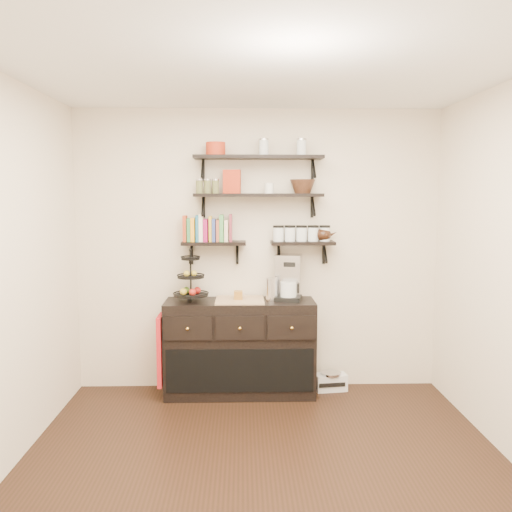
# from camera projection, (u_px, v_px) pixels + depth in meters

# --- Properties ---
(floor) EXTENTS (3.50, 3.50, 0.00)m
(floor) POSITION_uv_depth(u_px,v_px,m) (265.00, 475.00, 3.67)
(floor) COLOR black
(floor) RESTS_ON ground
(ceiling) EXTENTS (3.50, 3.50, 0.02)m
(ceiling) POSITION_uv_depth(u_px,v_px,m) (266.00, 63.00, 3.36)
(ceiling) COLOR white
(ceiling) RESTS_ON back_wall
(back_wall) EXTENTS (3.50, 0.02, 2.70)m
(back_wall) POSITION_uv_depth(u_px,v_px,m) (258.00, 250.00, 5.25)
(back_wall) COLOR beige
(back_wall) RESTS_ON ground
(shelf_top) EXTENTS (1.20, 0.27, 0.23)m
(shelf_top) POSITION_uv_depth(u_px,v_px,m) (258.00, 158.00, 5.02)
(shelf_top) COLOR black
(shelf_top) RESTS_ON back_wall
(shelf_mid) EXTENTS (1.20, 0.27, 0.23)m
(shelf_mid) POSITION_uv_depth(u_px,v_px,m) (258.00, 195.00, 5.06)
(shelf_mid) COLOR black
(shelf_mid) RESTS_ON back_wall
(shelf_low_left) EXTENTS (0.60, 0.25, 0.23)m
(shelf_low_left) POSITION_uv_depth(u_px,v_px,m) (214.00, 244.00, 5.12)
(shelf_low_left) COLOR black
(shelf_low_left) RESTS_ON back_wall
(shelf_low_right) EXTENTS (0.60, 0.25, 0.23)m
(shelf_low_right) POSITION_uv_depth(u_px,v_px,m) (302.00, 244.00, 5.14)
(shelf_low_right) COLOR black
(shelf_low_right) RESTS_ON back_wall
(cookbooks) EXTENTS (0.43, 0.15, 0.26)m
(cookbooks) POSITION_uv_depth(u_px,v_px,m) (208.00, 229.00, 5.10)
(cookbooks) COLOR #AC3A1B
(cookbooks) RESTS_ON shelf_low_left
(glass_canisters) EXTENTS (0.54, 0.10, 0.13)m
(glass_canisters) POSITION_uv_depth(u_px,v_px,m) (302.00, 234.00, 5.13)
(glass_canisters) COLOR silver
(glass_canisters) RESTS_ON shelf_low_right
(sideboard) EXTENTS (1.40, 0.50, 0.92)m
(sideboard) POSITION_uv_depth(u_px,v_px,m) (240.00, 347.00, 5.12)
(sideboard) COLOR black
(sideboard) RESTS_ON floor
(fruit_stand) EXTENTS (0.32, 0.32, 0.47)m
(fruit_stand) POSITION_uv_depth(u_px,v_px,m) (191.00, 284.00, 5.04)
(fruit_stand) COLOR black
(fruit_stand) RESTS_ON sideboard
(candle) EXTENTS (0.08, 0.08, 0.08)m
(candle) POSITION_uv_depth(u_px,v_px,m) (238.00, 295.00, 5.06)
(candle) COLOR #8E5D20
(candle) RESTS_ON sideboard
(coffee_maker) EXTENTS (0.28, 0.27, 0.44)m
(coffee_maker) POSITION_uv_depth(u_px,v_px,m) (288.00, 278.00, 5.08)
(coffee_maker) COLOR black
(coffee_maker) RESTS_ON sideboard
(thermal_carafe) EXTENTS (0.11, 0.11, 0.22)m
(thermal_carafe) POSITION_uv_depth(u_px,v_px,m) (272.00, 290.00, 5.04)
(thermal_carafe) COLOR silver
(thermal_carafe) RESTS_ON sideboard
(apron) EXTENTS (0.04, 0.28, 0.65)m
(apron) POSITION_uv_depth(u_px,v_px,m) (161.00, 350.00, 5.00)
(apron) COLOR #A61120
(apron) RESTS_ON sideboard
(radio) EXTENTS (0.32, 0.22, 0.18)m
(radio) POSITION_uv_depth(u_px,v_px,m) (331.00, 381.00, 5.25)
(radio) COLOR silver
(radio) RESTS_ON floor
(recipe_box) EXTENTS (0.17, 0.08, 0.22)m
(recipe_box) POSITION_uv_depth(u_px,v_px,m) (232.00, 182.00, 5.04)
(recipe_box) COLOR #AF2C14
(recipe_box) RESTS_ON shelf_mid
(walnut_bowl) EXTENTS (0.24, 0.24, 0.13)m
(walnut_bowl) POSITION_uv_depth(u_px,v_px,m) (303.00, 187.00, 5.06)
(walnut_bowl) COLOR black
(walnut_bowl) RESTS_ON shelf_mid
(ramekins) EXTENTS (0.09, 0.09, 0.10)m
(ramekins) POSITION_uv_depth(u_px,v_px,m) (269.00, 188.00, 5.05)
(ramekins) COLOR white
(ramekins) RESTS_ON shelf_mid
(teapot) EXTENTS (0.22, 0.19, 0.15)m
(teapot) POSITION_uv_depth(u_px,v_px,m) (323.00, 233.00, 5.13)
(teapot) COLOR black
(teapot) RESTS_ON shelf_low_right
(red_pot) EXTENTS (0.18, 0.18, 0.12)m
(red_pot) POSITION_uv_depth(u_px,v_px,m) (216.00, 149.00, 5.00)
(red_pot) COLOR #AF2C14
(red_pot) RESTS_ON shelf_top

